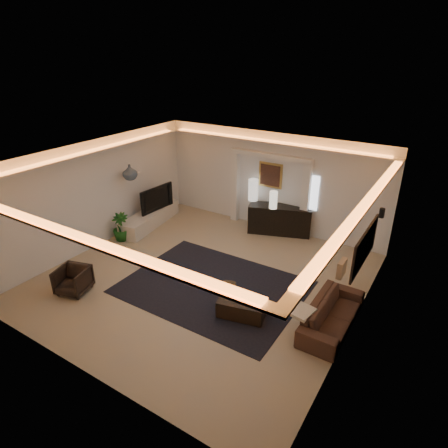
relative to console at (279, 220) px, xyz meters
The scene contains 33 objects.
floor 3.31m from the console, 98.24° to the right, with size 7.00×7.00×0.00m, color tan.
ceiling 4.13m from the console, 98.24° to the right, with size 7.00×7.00×0.00m, color white.
wall_back 1.18m from the console, 152.02° to the left, with size 7.00×7.00×0.00m, color silver.
wall_front 6.85m from the console, 93.99° to the right, with size 7.00×7.00×0.00m, color silver.
wall_left 5.24m from the console, 140.70° to the right, with size 7.00×7.00×0.00m, color silver.
wall_right 4.57m from the console, 47.01° to the right, with size 7.00×7.00×0.00m, color silver.
cove_soffit 3.96m from the console, 98.24° to the right, with size 7.00×7.00×0.04m, color silver.
daylight_slit 1.31m from the console, 14.66° to the left, with size 0.25×0.03×1.00m, color white.
area_rug 3.47m from the console, 91.17° to the right, with size 4.00×3.00×0.01m, color black.
pilaster_left 1.77m from the console, behind, with size 0.22×0.20×2.20m, color silver.
pilaster_right 0.99m from the console, 12.45° to the left, with size 0.22×0.20×2.20m, color silver.
alcove_header 1.91m from the console, 162.32° to the left, with size 2.52×0.20×0.12m, color silver.
painting_frame 1.35m from the console, 154.94° to the left, with size 0.74×0.04×0.74m, color tan.
painting_canvas 1.35m from the console, 157.49° to the left, with size 0.62×0.02×0.62m, color #4C2D1E.
art_panel_frame 4.40m from the console, 44.52° to the right, with size 0.04×1.64×0.74m, color black.
art_panel_gold 4.39m from the console, 44.76° to the right, with size 0.02×1.50×0.62m, color tan.
wall_sconce 3.35m from the console, 19.84° to the right, with size 0.12×0.12×0.22m, color black.
wall_niche 4.50m from the console, 154.68° to the right, with size 0.10×0.55×0.04m, color silver.
console is the anchor object (origin of this frame).
lamp_left 1.14m from the console, behind, with size 0.29×0.29×0.65m, color beige.
lamp_right 0.75m from the console, 114.11° to the right, with size 0.23×0.23×0.51m, color white.
media_ledge 3.97m from the console, 155.84° to the right, with size 0.61×2.45×0.46m, color beige.
tv 3.90m from the console, 159.07° to the right, with size 0.17×1.29×0.75m, color black.
figurine 3.78m from the console, 163.50° to the right, with size 0.15×0.15×0.42m, color black.
ginger_jar 4.52m from the console, 147.51° to the right, with size 0.41×0.41×0.43m, color slate.
plant 4.60m from the console, 141.86° to the right, with size 0.46×0.46×0.81m, color #174C15.
sofa 4.28m from the console, 51.28° to the right, with size 0.77×1.96×0.57m, color #49311C.
throw_blanket 4.45m from the console, 60.99° to the right, with size 0.57×0.47×0.06m, color white.
throw_pillow 3.13m from the console, 39.15° to the right, with size 0.12×0.39×0.39m, color tan.
coffee_table 4.14m from the console, 75.81° to the right, with size 0.96×0.52×0.36m, color black.
bowl 3.79m from the console, 81.86° to the right, with size 0.32×0.32×0.08m, color #3F311E.
magazine 3.90m from the console, 74.23° to the right, with size 0.22×0.16×0.03m, color beige.
armchair 5.89m from the console, 116.48° to the right, with size 0.65×0.67×0.61m, color black.
Camera 1 is at (4.62, -6.43, 5.09)m, focal length 31.01 mm.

